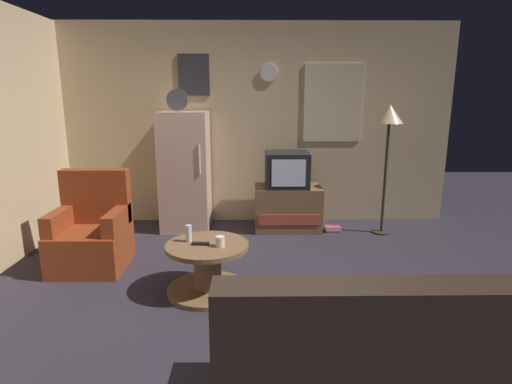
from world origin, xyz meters
TOP-DOWN VIEW (x-y plane):
  - ground_plane at (0.00, 0.00)m, footprint 12.00×12.00m
  - wall_with_art at (0.01, 2.45)m, footprint 5.20×0.12m
  - fridge at (-0.89, 2.07)m, footprint 0.60×0.62m
  - tv_stand at (0.42, 2.01)m, footprint 0.84×0.53m
  - crt_tv at (0.40, 2.01)m, footprint 0.54×0.51m
  - standing_lamp at (1.59, 1.83)m, footprint 0.32×0.32m
  - coffee_table at (-0.44, 0.23)m, footprint 0.72×0.72m
  - wine_glass at (-0.60, 0.30)m, footprint 0.05×0.05m
  - mug_ceramic_white at (-0.32, 0.17)m, footprint 0.08×0.08m
  - remote_control at (-0.49, 0.21)m, footprint 0.15×0.05m
  - armchair at (-1.66, 0.84)m, footprint 0.68×0.68m
  - couch at (0.62, -1.32)m, footprint 1.70×0.80m
  - book_stack at (0.99, 1.88)m, footprint 0.20×0.16m

SIDE VIEW (x-z plane):
  - ground_plane at x=0.00m, z-range 0.00..0.00m
  - book_stack at x=0.99m, z-range 0.00..0.07m
  - coffee_table at x=-0.44m, z-range 0.00..0.45m
  - tv_stand at x=0.42m, z-range 0.00..0.56m
  - couch at x=0.62m, z-range -0.15..0.77m
  - armchair at x=-1.66m, z-range -0.14..0.82m
  - remote_control at x=-0.49m, z-range 0.45..0.47m
  - mug_ceramic_white at x=-0.32m, z-range 0.45..0.54m
  - wine_glass at x=-0.60m, z-range 0.45..0.60m
  - fridge at x=-0.89m, z-range -0.13..1.64m
  - crt_tv at x=0.40m, z-range 0.56..1.00m
  - wall_with_art at x=0.01m, z-range 0.00..2.62m
  - standing_lamp at x=1.59m, z-range 0.56..2.15m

